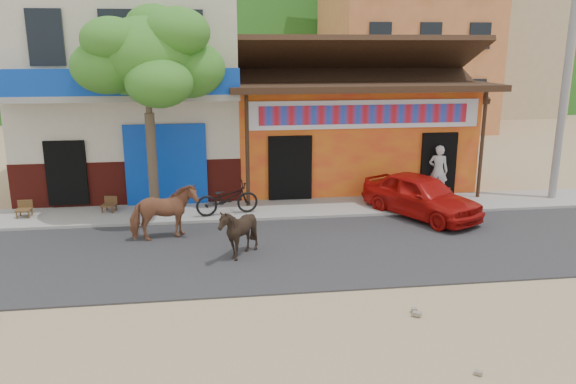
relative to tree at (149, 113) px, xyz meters
name	(u,v)px	position (x,y,z in m)	size (l,w,h in m)	color
ground	(355,291)	(4.60, -5.80, -3.12)	(120.00, 120.00, 0.00)	#9E825B
road	(330,249)	(4.60, -3.30, -3.10)	(60.00, 5.00, 0.04)	#28282B
sidewalk	(307,208)	(4.60, 0.20, -3.06)	(60.00, 2.00, 0.12)	gray
dance_club	(342,133)	(6.60, 4.20, -1.32)	(8.00, 6.00, 3.60)	orange
cafe_building	(135,89)	(-0.90, 4.20, 0.38)	(7.00, 6.00, 7.00)	beige
apartment_front	(403,29)	(13.60, 18.20, 2.88)	(9.00, 9.00, 12.00)	#CC723F
apartment_rear	(492,46)	(22.60, 24.20, 1.88)	(8.00, 8.00, 10.00)	tan
tree	(149,113)	(0.00, 0.00, 0.00)	(3.00, 3.00, 6.00)	#2D721E
utility_pole	(567,74)	(12.80, 0.20, 1.00)	(0.24, 0.24, 8.00)	gray
cow_tan	(164,213)	(0.43, -2.06, -2.36)	(0.78, 1.71, 1.44)	#955A3B
cow_dark	(238,232)	(2.28, -3.64, -2.44)	(1.04, 1.17, 1.29)	black
red_car	(421,195)	(7.80, -1.00, -2.44)	(1.52, 3.78, 1.29)	#AF0F0C
scooter	(227,198)	(2.12, -0.29, -2.51)	(0.65, 1.87, 0.98)	black
pedestrian	(438,171)	(9.10, 0.90, -2.14)	(0.62, 0.41, 1.71)	beige
cafe_chair_left	(108,198)	(-1.40, 0.46, -2.58)	(0.39, 0.39, 0.84)	#472717
cafe_chair_right	(23,202)	(-3.77, 0.24, -2.56)	(0.41, 0.41, 0.88)	#51311B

